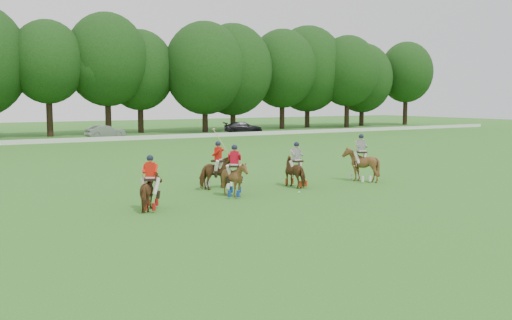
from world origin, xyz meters
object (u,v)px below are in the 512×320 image
car_mid (105,132)px  polo_stripe_b (361,164)px  polo_ball (299,192)px  car_right (243,127)px  polo_red_c (235,178)px  polo_red_a (151,191)px  polo_stripe_a (296,171)px  polo_red_b (218,172)px

car_mid → polo_stripe_b: (2.19, -38.71, 0.21)m
polo_ball → car_right: bearing=63.9°
car_right → polo_red_c: bearing=166.9°
car_mid → polo_red_a: polo_red_a is taller
car_right → polo_stripe_b: polo_stripe_b is taller
car_mid → polo_stripe_b: 38.78m
car_right → polo_ball: size_ratio=53.03×
polo_red_c → polo_stripe_a: 3.96m
polo_red_a → polo_red_c: (4.19, 1.02, 0.06)m
polo_stripe_b → polo_ball: (-4.85, -1.44, -0.85)m
polo_ball → polo_stripe_a: bearing=59.3°
polo_red_a → polo_ball: polo_red_a is taller
car_mid → polo_red_b: (-5.24, -37.22, 0.12)m
polo_red_b → polo_stripe_b: (7.42, -1.50, 0.09)m
polo_red_a → polo_red_c: polo_red_c is taller
polo_stripe_b → car_mid: bearing=93.2°
polo_red_c → polo_ball: 3.09m
car_mid → car_right: car_right is taller
car_right → polo_ball: (-19.66, -40.15, -0.65)m
polo_stripe_a → polo_stripe_b: 3.91m
polo_red_a → polo_red_b: bearing=35.7°
polo_stripe_b → polo_ball: 5.13m
polo_red_a → polo_stripe_a: 8.27m
polo_stripe_a → polo_ball: bearing=-120.7°
car_right → polo_red_b: bearing=165.8°
polo_stripe_b → polo_red_a: bearing=-171.7°
car_right → polo_red_b: 43.35m
car_right → polo_ball: car_right is taller
car_right → polo_red_c: size_ratio=2.11×
polo_stripe_b → car_right: bearing=69.1°
polo_red_a → polo_ball: (7.10, 0.31, -0.70)m
car_mid → polo_stripe_a: bearing=168.7°
polo_red_b → car_mid: bearing=82.0°
car_mid → polo_red_c: 39.83m
polo_red_c → polo_red_a: bearing=-166.3°
polo_red_c → polo_ball: (2.91, -0.71, -0.76)m
polo_red_a → polo_red_c: bearing=13.7°
polo_red_a → polo_stripe_a: bearing=13.3°
car_mid → polo_ball: bearing=167.4°
car_mid → polo_stripe_a: (-1.71, -38.56, 0.09)m
car_right → polo_stripe_b: 41.45m
polo_red_c → polo_stripe_b: size_ratio=0.93×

